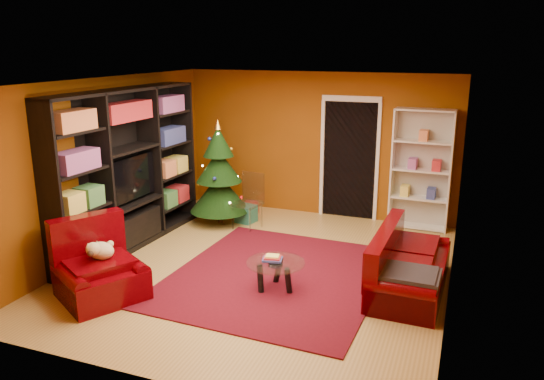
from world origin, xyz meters
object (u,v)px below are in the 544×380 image
at_px(media_unit, 126,170).
at_px(christmas_tree, 219,174).
at_px(gift_box_red, 251,208).
at_px(acrylic_chair, 247,204).
at_px(dog, 101,251).
at_px(coffee_table, 276,276).
at_px(rug, 277,276).
at_px(armchair, 100,268).
at_px(gift_box_teal, 246,214).
at_px(white_bookshelf, 421,170).
at_px(sofa, 411,260).

bearing_deg(media_unit, christmas_tree, 62.94).
xyz_separation_m(gift_box_red, acrylic_chair, (0.26, -0.77, 0.31)).
distance_m(media_unit, dog, 1.84).
distance_m(dog, coffee_table, 2.20).
bearing_deg(gift_box_red, rug, -59.95).
distance_m(rug, armchair, 2.30).
relative_size(gift_box_red, acrylic_chair, 0.27).
height_order(media_unit, armchair, media_unit).
relative_size(gift_box_teal, acrylic_chair, 0.36).
xyz_separation_m(gift_box_teal, acrylic_chair, (0.14, -0.29, 0.28)).
xyz_separation_m(dog, acrylic_chair, (0.69, 2.96, -0.17)).
bearing_deg(acrylic_chair, christmas_tree, -179.00).
height_order(gift_box_red, coffee_table, coffee_table).
relative_size(gift_box_teal, armchair, 0.30).
height_order(white_bookshelf, acrylic_chair, white_bookshelf).
bearing_deg(armchair, christmas_tree, 28.68).
relative_size(armchair, dog, 2.55).
distance_m(sofa, acrylic_chair, 3.24).
bearing_deg(gift_box_red, christmas_tree, -114.66).
xyz_separation_m(christmas_tree, armchair, (-0.11, -3.13, -0.50)).
distance_m(white_bookshelf, armchair, 5.35).
bearing_deg(media_unit, white_bookshelf, 32.94).
bearing_deg(gift_box_teal, christmas_tree, -155.57).
xyz_separation_m(media_unit, acrylic_chair, (1.40, 1.38, -0.79)).
relative_size(white_bookshelf, sofa, 1.13).
xyz_separation_m(gift_box_teal, sofa, (3.04, -1.73, 0.25)).
bearing_deg(acrylic_chair, dog, -92.33).
xyz_separation_m(gift_box_teal, coffee_table, (1.43, -2.36, 0.04)).
bearing_deg(dog, coffee_table, -35.07).
relative_size(christmas_tree, acrylic_chair, 2.16).
bearing_deg(acrylic_chair, rug, -44.69).
height_order(media_unit, gift_box_teal, media_unit).
distance_m(white_bookshelf, coffee_table, 3.54).
xyz_separation_m(rug, white_bookshelf, (1.57, 2.74, 1.01)).
xyz_separation_m(gift_box_red, sofa, (3.15, -2.21, 0.28)).
bearing_deg(rug, armchair, -143.80).
bearing_deg(media_unit, gift_box_red, 64.42).
relative_size(gift_box_teal, white_bookshelf, 0.15).
distance_m(gift_box_teal, coffee_table, 2.76).
distance_m(white_bookshelf, sofa, 2.58).
bearing_deg(christmas_tree, gift_box_teal, 24.43).
xyz_separation_m(rug, christmas_tree, (-1.73, 1.78, 0.89)).
bearing_deg(coffee_table, gift_box_red, 118.50).
xyz_separation_m(gift_box_teal, white_bookshelf, (2.88, 0.77, 0.87)).
bearing_deg(sofa, media_unit, 90.85).
height_order(christmas_tree, gift_box_red, christmas_tree).
xyz_separation_m(armchair, acrylic_chair, (0.67, 3.03, 0.03)).
distance_m(gift_box_teal, gift_box_red, 0.49).
xyz_separation_m(white_bookshelf, armchair, (-3.41, -4.08, -0.62)).
bearing_deg(acrylic_chair, gift_box_teal, 127.39).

